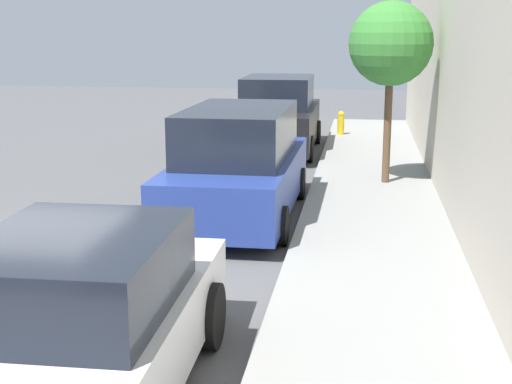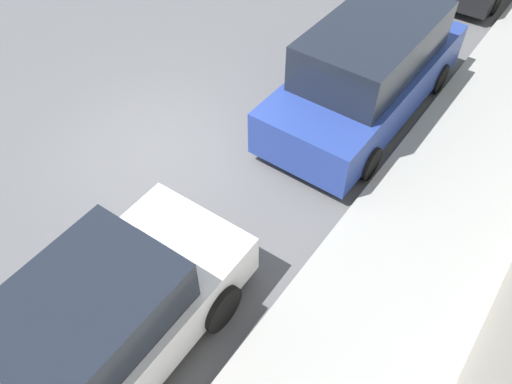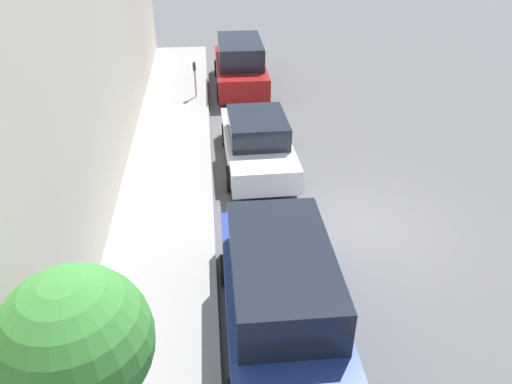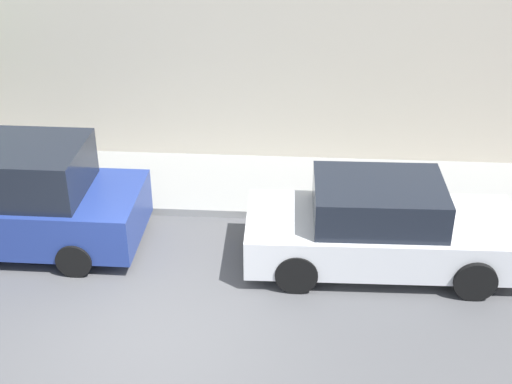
{
  "view_description": "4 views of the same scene",
  "coord_description": "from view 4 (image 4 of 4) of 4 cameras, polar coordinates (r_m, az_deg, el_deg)",
  "views": [
    {
      "loc": [
        4.49,
        -8.72,
        3.2
      ],
      "look_at": [
        3.06,
        0.74,
        1.0
      ],
      "focal_mm": 50.0,
      "sensor_mm": 36.0,
      "label": 1
    },
    {
      "loc": [
        5.33,
        -4.47,
        6.26
      ],
      "look_at": [
        2.54,
        -0.62,
        1.0
      ],
      "focal_mm": 35.0,
      "sensor_mm": 36.0,
      "label": 2
    },
    {
      "loc": [
        3.47,
        9.47,
        6.92
      ],
      "look_at": [
        2.51,
        -0.24,
        1.0
      ],
      "focal_mm": 35.0,
      "sensor_mm": 36.0,
      "label": 3
    },
    {
      "loc": [
        -8.03,
        -2.06,
        6.9
      ],
      "look_at": [
        2.73,
        -1.34,
        1.0
      ],
      "focal_mm": 50.0,
      "sensor_mm": 36.0,
      "label": 4
    }
  ],
  "objects": [
    {
      "name": "sidewalk",
      "position": [
        14.6,
        -4.72,
        0.72
      ],
      "size": [
        2.43,
        32.0,
        0.15
      ],
      "color": "gray",
      "rests_on": "ground_plane"
    },
    {
      "name": "ground_plane",
      "position": [
        10.78,
        -8.25,
        -11.46
      ],
      "size": [
        60.0,
        60.0,
        0.0
      ],
      "primitive_type": "plane",
      "color": "#515154"
    },
    {
      "name": "parked_sedan_second",
      "position": [
        11.99,
        9.94,
        -2.81
      ],
      "size": [
        1.92,
        4.54,
        1.54
      ],
      "color": "silver",
      "rests_on": "ground_plane"
    }
  ]
}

